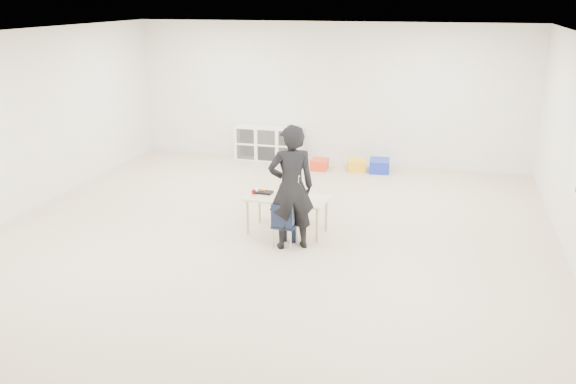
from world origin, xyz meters
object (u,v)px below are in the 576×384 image
(table, at_px, (287,215))
(chair_near, at_px, (285,225))
(cubby_shelf, at_px, (269,143))
(child, at_px, (285,212))
(adult, at_px, (291,188))

(table, distance_m, chair_near, 0.53)
(table, distance_m, cubby_shelf, 4.10)
(chair_near, bearing_deg, child, 94.56)
(table, xyz_separation_m, chair_near, (0.11, -0.52, 0.05))
(chair_near, xyz_separation_m, child, (0.00, 0.00, 0.18))
(cubby_shelf, relative_size, adult, 0.82)
(chair_near, distance_m, cubby_shelf, 4.63)
(table, relative_size, child, 1.20)
(cubby_shelf, xyz_separation_m, adult, (1.61, -4.36, 0.50))
(table, height_order, adult, adult)
(table, height_order, cubby_shelf, cubby_shelf)
(child, bearing_deg, adult, 11.17)
(cubby_shelf, bearing_deg, chair_near, -70.72)
(table, distance_m, child, 0.58)
(chair_near, bearing_deg, cubby_shelf, 113.84)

